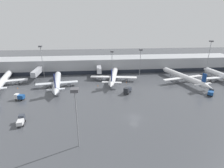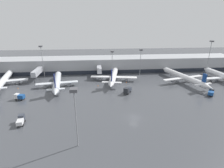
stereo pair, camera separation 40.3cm
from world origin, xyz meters
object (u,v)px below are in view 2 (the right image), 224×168
Objects in this scene: parked_jet_1 at (57,82)px; parked_jet_0 at (184,77)px; service_truck_1 at (211,92)px; service_truck_2 at (19,96)px; traffic_cone_0 at (98,85)px; apron_light_mast_2 at (211,48)px; traffic_cone_3 at (18,88)px; parked_jet_2 at (114,76)px; service_truck_3 at (21,120)px; traffic_cone_1 at (126,82)px; parked_jet_4 at (224,77)px; apron_light_mast_3 at (41,53)px; service_truck_0 at (127,90)px; parked_jet_3 at (4,80)px; apron_light_mast_1 at (75,101)px; apron_light_mast_0 at (141,54)px; apron_light_mast_4 at (112,56)px.

parked_jet_0 is at bearing -97.74° from parked_jet_1.
service_truck_2 reaches higher than service_truck_1.
traffic_cone_0 is 71.74m from apron_light_mast_2.
traffic_cone_3 is (-90.01, 16.36, -1.19)m from service_truck_1.
parked_jet_2 is 7.41× the size of service_truck_3.
traffic_cone_1 is 0.03× the size of apron_light_mast_2.
parked_jet_4 is at bearing 0.48° from traffic_cone_3.
traffic_cone_0 reaches higher than traffic_cone_3.
service_truck_0 is at bearing -32.93° from apron_light_mast_3.
parked_jet_1 is 28.56m from parked_jet_3.
apron_light_mast_1 is at bearing 141.46° from service_truck_2.
traffic_cone_1 is (6.60, -3.74, -2.34)m from parked_jet_2.
traffic_cone_3 is (-108.63, -0.91, -2.49)m from parked_jet_4.
parked_jet_3 reaches higher than traffic_cone_1.
traffic_cone_0 is at bearing -165.61° from traffic_cone_1.
parked_jet_2 is at bearing 79.13° from parked_jet_4.
apron_light_mast_0 is 0.96× the size of apron_light_mast_1.
apron_light_mast_4 is at bearing 11.12° from parked_jet_2.
service_truck_1 is 53.82m from apron_light_mast_4.
parked_jet_4 is at bearing -105.14° from parked_jet_3.
service_truck_2 is 43.35m from apron_light_mast_1.
service_truck_3 is at bearing 101.70° from parked_jet_0.
parked_jet_1 is 30.13m from parked_jet_2.
parked_jet_1 is at bearing 113.79° from parked_jet_2.
parked_jet_0 is 1.08× the size of parked_jet_1.
parked_jet_3 is at bearing -170.03° from apron_light_mast_4.
parked_jet_2 is at bearing -89.33° from apron_light_mast_4.
traffic_cone_3 is at bearing 109.42° from parked_jet_2.
parked_jet_1 is 90.90m from apron_light_mast_2.
apron_light_mast_1 is at bearing 174.84° from parked_jet_2.
parked_jet_4 is (60.21, -6.73, 0.10)m from parked_jet_2.
parked_jet_1 is 89.52m from parked_jet_4.
parked_jet_2 reaches higher than traffic_cone_3.
apron_light_mast_3 reaches higher than service_truck_0.
traffic_cone_3 is (-14.29, 33.05, -1.18)m from service_truck_3.
service_truck_0 is 9.79× the size of traffic_cone_3.
apron_light_mast_3 reaches higher than traffic_cone_0.
service_truck_3 is (-94.34, -33.95, -1.32)m from parked_jet_4.
parked_jet_1 reaches higher than traffic_cone_3.
service_truck_1 is 1.27× the size of service_truck_2.
traffic_cone_1 is at bearing 71.58° from parked_jet_0.
traffic_cone_3 is (-39.53, 0.07, -0.06)m from traffic_cone_0.
parked_jet_4 is 51.07× the size of traffic_cone_1.
traffic_cone_3 is at bearing 126.47° from apron_light_mast_1.
service_truck_0 is at bearing 119.89° from service_truck_1.
apron_light_mast_3 reaches higher than parked_jet_4.
service_truck_1 is at bearing -37.73° from apron_light_mast_4.
traffic_cone_1 is (48.66, 17.68, -1.19)m from service_truck_2.
apron_light_mast_0 is 0.77× the size of apron_light_mast_2.
traffic_cone_1 is (64.01, -1.92, -2.28)m from parked_jet_3.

